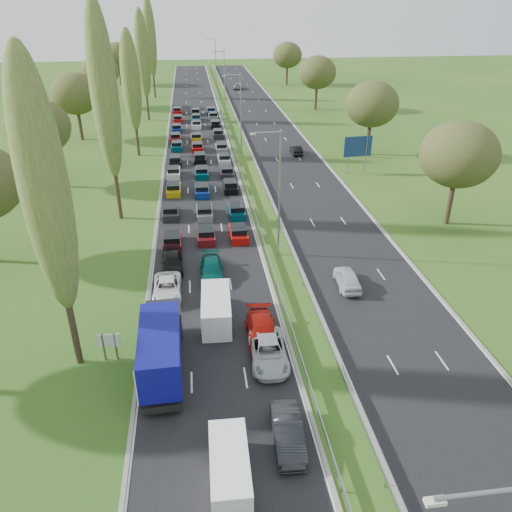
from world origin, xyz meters
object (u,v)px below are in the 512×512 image
white_van_front (229,466)px  direction_sign (358,148)px  blue_lorry (162,347)px  near_car_3 (172,262)px  info_sign (109,343)px  near_car_2 (167,288)px  white_van_rear (216,307)px

white_van_front → direction_sign: bearing=66.7°
white_van_front → blue_lorry: bearing=113.3°
direction_sign → near_car_3: bearing=-135.2°
direction_sign → blue_lorry: bearing=-123.1°
white_van_front → info_sign: size_ratio=2.36×
blue_lorry → near_car_2: bearing=88.7°
blue_lorry → info_sign: bearing=154.4°
white_van_rear → direction_sign: bearing=59.6°
blue_lorry → white_van_rear: size_ratio=1.64×
near_car_3 → near_car_2: bearing=-96.7°
blue_lorry → direction_sign: direction_sign is taller
near_car_2 → direction_sign: bearing=49.0°
white_van_front → info_sign: info_sign is taller
near_car_3 → white_van_front: bearing=-84.2°
white_van_front → white_van_rear: 14.38m
white_van_front → white_van_rear: (0.13, 14.37, 0.11)m
info_sign → white_van_rear: bearing=27.2°
near_car_2 → white_van_rear: size_ratio=0.90×
near_car_3 → white_van_rear: white_van_rear is taller
near_car_2 → near_car_3: bearing=85.6°
white_van_front → white_van_rear: white_van_rear is taller
near_car_2 → blue_lorry: bearing=-90.0°
near_car_2 → info_sign: 8.63m
blue_lorry → info_sign: size_ratio=4.30×
near_car_3 → white_van_front: white_van_front is taller
near_car_2 → direction_sign: size_ratio=0.95×
white_van_rear → blue_lorry: bearing=-122.8°
near_car_3 → direction_sign: bearing=42.3°
near_car_3 → blue_lorry: blue_lorry is taller
white_van_rear → info_sign: (-7.39, -3.79, 0.23)m
near_car_3 → white_van_rear: 9.30m
white_van_rear → direction_sign: (21.41, 33.32, 2.43)m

